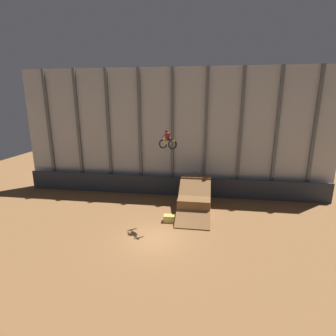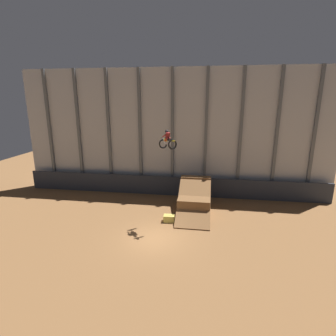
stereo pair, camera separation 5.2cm
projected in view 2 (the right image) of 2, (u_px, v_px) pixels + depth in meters
ground_plane at (154, 239)px, 18.93m from camera, size 60.00×60.00×0.00m
arena_back_wall at (173, 133)px, 26.79m from camera, size 32.00×0.40×12.83m
lower_barrier at (171, 186)px, 27.35m from camera, size 31.36×0.20×2.01m
dirt_ramp at (195, 200)px, 23.53m from camera, size 2.80×5.52×2.90m
rider_bike_solo at (168, 141)px, 19.56m from camera, size 1.56×1.69×1.52m
hay_bale_trackside at (169, 218)px, 21.54m from camera, size 0.93×0.65×0.57m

